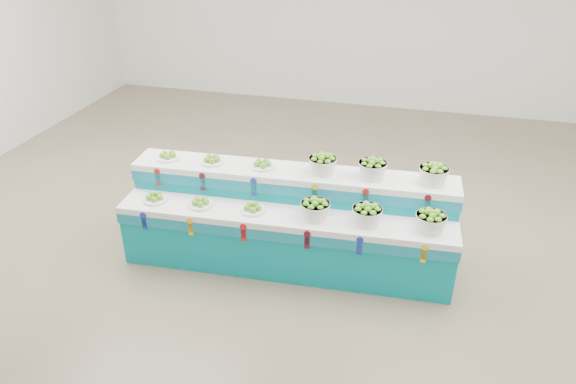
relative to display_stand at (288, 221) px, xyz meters
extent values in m
plane|color=#6F634A|center=(-0.15, 0.41, -0.51)|extent=(10.00, 10.00, 0.00)
cylinder|color=white|center=(-1.42, -0.30, 0.26)|extent=(0.27, 0.27, 0.09)
cylinder|color=white|center=(-0.90, -0.27, 0.26)|extent=(0.27, 0.27, 0.09)
cylinder|color=white|center=(-0.32, -0.24, 0.26)|extent=(0.27, 0.27, 0.09)
cylinder|color=white|center=(-1.44, 0.14, 0.56)|extent=(0.27, 0.27, 0.09)
cylinder|color=white|center=(-0.92, 0.17, 0.56)|extent=(0.27, 0.27, 0.09)
cylinder|color=white|center=(-0.34, 0.20, 0.56)|extent=(0.27, 0.27, 0.09)
camera|label=1|loc=(1.28, -4.84, 3.11)|focal=33.54mm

